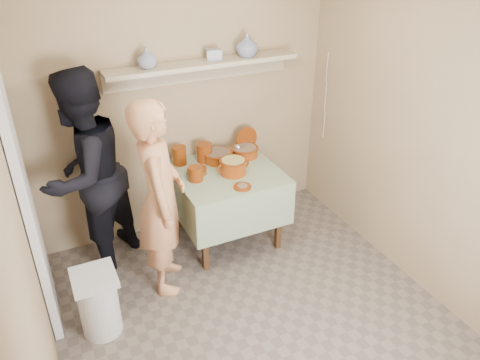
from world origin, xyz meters
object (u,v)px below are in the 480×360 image
person_cook (161,199)px  serving_table (226,182)px  trash_bin (99,303)px  cazuela_rice (233,165)px  person_helper (85,175)px

person_cook → serving_table: 0.86m
trash_bin → cazuela_rice: bearing=24.1°
person_cook → serving_table: bearing=-46.0°
serving_table → cazuela_rice: cazuela_rice is taller
person_helper → trash_bin: bearing=39.0°
person_helper → serving_table: person_helper is taller
person_cook → cazuela_rice: bearing=-52.4°
serving_table → trash_bin: 1.60m
serving_table → person_cook: bearing=-153.0°
trash_bin → person_cook: bearing=28.2°
serving_table → trash_bin: (-1.39, -0.72, -0.36)m
cazuela_rice → trash_bin: 1.66m
serving_table → trash_bin: size_ratio=1.74×
serving_table → cazuela_rice: size_ratio=2.95×
person_cook → trash_bin: 0.92m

